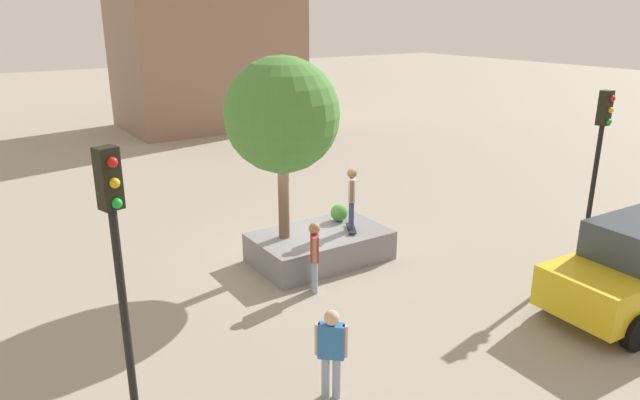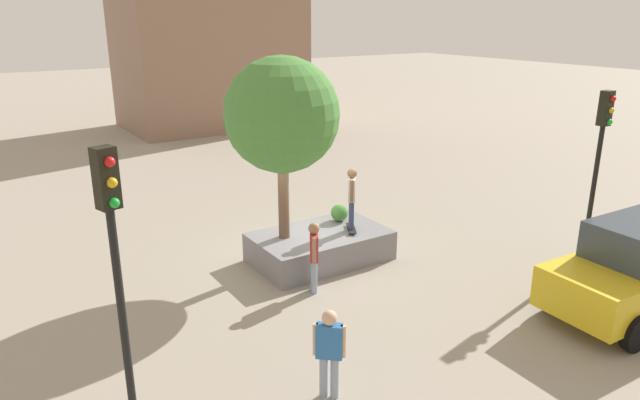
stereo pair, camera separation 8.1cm
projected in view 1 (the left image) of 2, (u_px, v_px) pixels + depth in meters
ground_plane at (302, 260)px, 15.35m from camera, size 120.00×120.00×0.00m
planter_ledge at (320, 246)px, 15.25m from camera, size 3.49×2.12×0.77m
plaza_tree at (282, 115)px, 13.86m from camera, size 2.82×2.82×4.56m
boxwood_shrub at (339, 213)px, 15.92m from camera, size 0.47×0.47×0.47m
skateboard at (351, 228)px, 15.27m from camera, size 0.58×0.80×0.07m
skateboarder at (352, 194)px, 14.98m from camera, size 0.41×0.46×1.62m
taxi_cab at (639, 266)px, 12.46m from camera, size 4.50×2.20×2.06m
traffic_light_corner at (117, 251)px, 7.95m from camera, size 0.33×0.37×4.60m
traffic_light_median at (599, 148)px, 14.32m from camera, size 0.28×0.34×4.49m
passerby_with_bag at (315, 252)px, 13.34m from camera, size 0.41×0.51×1.72m
bystander_watching at (331, 348)px, 9.60m from camera, size 0.46×0.43×1.65m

